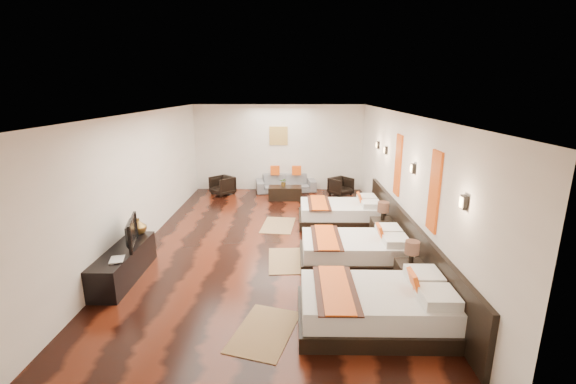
{
  "coord_description": "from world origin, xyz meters",
  "views": [
    {
      "loc": [
        0.5,
        -7.8,
        3.27
      ],
      "look_at": [
        0.38,
        0.28,
        1.1
      ],
      "focal_mm": 23.95,
      "sensor_mm": 36.0,
      "label": 1
    }
  ],
  "objects_px": {
    "tv": "(127,233)",
    "bed_far": "(341,213)",
    "armchair_left": "(222,185)",
    "coffee_table": "(285,193)",
    "armchair_right": "(341,186)",
    "figurine": "(139,226)",
    "table_plant": "(284,182)",
    "nightstand_b": "(382,228)",
    "bed_mid": "(355,250)",
    "bed_near": "(377,306)",
    "sofa": "(286,183)",
    "book": "(110,260)",
    "nightstand_a": "(410,273)",
    "tv_console": "(124,264)"
  },
  "relations": [
    {
      "from": "tv",
      "to": "bed_far",
      "type": "bearing_deg",
      "value": -70.82
    },
    {
      "from": "bed_far",
      "to": "armchair_left",
      "type": "relative_size",
      "value": 3.18
    },
    {
      "from": "coffee_table",
      "to": "armchair_right",
      "type": "bearing_deg",
      "value": 16.8
    },
    {
      "from": "figurine",
      "to": "bed_far",
      "type": "bearing_deg",
      "value": 28.07
    },
    {
      "from": "bed_far",
      "to": "armchair_left",
      "type": "xyz_separation_m",
      "value": [
        -3.48,
        2.66,
        0.03
      ]
    },
    {
      "from": "table_plant",
      "to": "nightstand_b",
      "type": "bearing_deg",
      "value": -56.45
    },
    {
      "from": "figurine",
      "to": "bed_mid",
      "type": "bearing_deg",
      "value": -1.16
    },
    {
      "from": "bed_near",
      "to": "table_plant",
      "type": "distance_m",
      "value": 6.68
    },
    {
      "from": "armchair_right",
      "to": "nightstand_b",
      "type": "bearing_deg",
      "value": -122.06
    },
    {
      "from": "bed_near",
      "to": "bed_mid",
      "type": "distance_m",
      "value": 2.02
    },
    {
      "from": "coffee_table",
      "to": "sofa",
      "type": "bearing_deg",
      "value": 90.0
    },
    {
      "from": "bed_near",
      "to": "coffee_table",
      "type": "relative_size",
      "value": 2.19
    },
    {
      "from": "bed_mid",
      "to": "tv",
      "type": "xyz_separation_m",
      "value": [
        -4.15,
        -0.53,
        0.53
      ]
    },
    {
      "from": "book",
      "to": "armchair_right",
      "type": "relative_size",
      "value": 0.47
    },
    {
      "from": "bed_far",
      "to": "table_plant",
      "type": "distance_m",
      "value": 2.64
    },
    {
      "from": "nightstand_b",
      "to": "sofa",
      "type": "height_order",
      "value": "nightstand_b"
    },
    {
      "from": "table_plant",
      "to": "book",
      "type": "bearing_deg",
      "value": -115.52
    },
    {
      "from": "bed_far",
      "to": "book",
      "type": "relative_size",
      "value": 6.94
    },
    {
      "from": "nightstand_a",
      "to": "armchair_left",
      "type": "height_order",
      "value": "nightstand_a"
    },
    {
      "from": "coffee_table",
      "to": "book",
      "type": "bearing_deg",
      "value": -116.07
    },
    {
      "from": "bed_far",
      "to": "sofa",
      "type": "xyz_separation_m",
      "value": [
        -1.46,
        3.05,
        0.01
      ]
    },
    {
      "from": "book",
      "to": "table_plant",
      "type": "height_order",
      "value": "table_plant"
    },
    {
      "from": "bed_mid",
      "to": "tv",
      "type": "bearing_deg",
      "value": -172.77
    },
    {
      "from": "armchair_right",
      "to": "tv_console",
      "type": "bearing_deg",
      "value": -167.11
    },
    {
      "from": "nightstand_b",
      "to": "tv_console",
      "type": "xyz_separation_m",
      "value": [
        -4.95,
        -1.78,
        -0.05
      ]
    },
    {
      "from": "figurine",
      "to": "armchair_left",
      "type": "bearing_deg",
      "value": 81.63
    },
    {
      "from": "bed_far",
      "to": "armchair_right",
      "type": "bearing_deg",
      "value": 83.45
    },
    {
      "from": "tv_console",
      "to": "armchair_left",
      "type": "distance_m",
      "value": 5.71
    },
    {
      "from": "bed_far",
      "to": "table_plant",
      "type": "bearing_deg",
      "value": 124.75
    },
    {
      "from": "bed_far",
      "to": "tv",
      "type": "distance_m",
      "value": 5.06
    },
    {
      "from": "bed_far",
      "to": "tv_console",
      "type": "distance_m",
      "value": 5.16
    },
    {
      "from": "bed_near",
      "to": "book",
      "type": "height_order",
      "value": "bed_near"
    },
    {
      "from": "nightstand_b",
      "to": "table_plant",
      "type": "relative_size",
      "value": 3.46
    },
    {
      "from": "bed_mid",
      "to": "book",
      "type": "bearing_deg",
      "value": -164.51
    },
    {
      "from": "nightstand_b",
      "to": "book",
      "type": "relative_size",
      "value": 3.09
    },
    {
      "from": "tv",
      "to": "armchair_right",
      "type": "relative_size",
      "value": 1.42
    },
    {
      "from": "tv",
      "to": "book",
      "type": "bearing_deg",
      "value": 160.2
    },
    {
      "from": "nightstand_b",
      "to": "figurine",
      "type": "bearing_deg",
      "value": -168.48
    },
    {
      "from": "figurine",
      "to": "nightstand_b",
      "type": "bearing_deg",
      "value": 11.52
    },
    {
      "from": "nightstand_a",
      "to": "figurine",
      "type": "xyz_separation_m",
      "value": [
        -4.95,
        1.11,
        0.4
      ]
    },
    {
      "from": "sofa",
      "to": "armchair_left",
      "type": "bearing_deg",
      "value": -178.03
    },
    {
      "from": "nightstand_a",
      "to": "coffee_table",
      "type": "relative_size",
      "value": 0.87
    },
    {
      "from": "bed_far",
      "to": "bed_mid",
      "type": "bearing_deg",
      "value": -90.0
    },
    {
      "from": "nightstand_a",
      "to": "armchair_left",
      "type": "relative_size",
      "value": 1.35
    },
    {
      "from": "bed_far",
      "to": "nightstand_b",
      "type": "bearing_deg",
      "value": -58.65
    },
    {
      "from": "armchair_left",
      "to": "table_plant",
      "type": "bearing_deg",
      "value": 30.41
    },
    {
      "from": "table_plant",
      "to": "armchair_left",
      "type": "bearing_deg",
      "value": 165.92
    },
    {
      "from": "coffee_table",
      "to": "nightstand_b",
      "type": "bearing_deg",
      "value": -56.62
    },
    {
      "from": "armchair_right",
      "to": "bed_mid",
      "type": "bearing_deg",
      "value": -132.11
    },
    {
      "from": "bed_near",
      "to": "armchair_right",
      "type": "bearing_deg",
      "value": 87.52
    }
  ]
}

